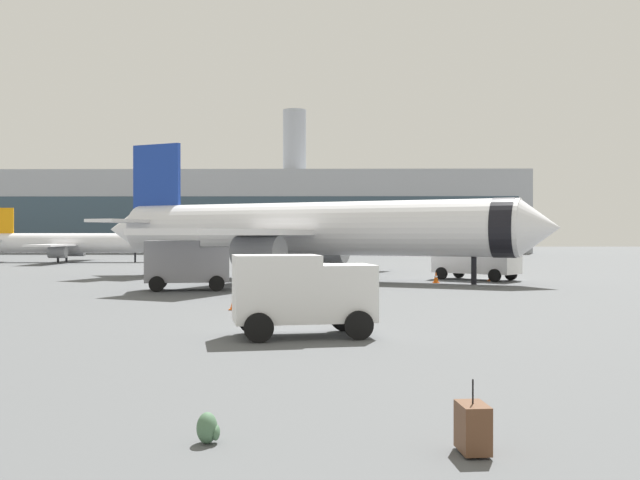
# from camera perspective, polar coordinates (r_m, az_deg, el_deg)

# --- Properties ---
(airplane_at_gate) EXTENTS (33.99, 31.22, 10.50)m
(airplane_at_gate) POSITION_cam_1_polar(r_m,az_deg,el_deg) (51.74, -1.17, 0.87)
(airplane_at_gate) COLOR white
(airplane_at_gate) RESTS_ON ground
(airplane_taxiing) EXTENTS (22.03, 19.84, 6.48)m
(airplane_taxiing) POSITION_cam_1_polar(r_m,az_deg,el_deg) (89.96, -19.22, -0.25)
(airplane_taxiing) COLOR white
(airplane_taxiing) RESTS_ON ground
(service_truck) EXTENTS (5.10, 3.19, 2.90)m
(service_truck) POSITION_cam_1_polar(r_m,az_deg,el_deg) (42.51, -10.62, -1.80)
(service_truck) COLOR gray
(service_truck) RESTS_ON ground
(fuel_truck) EXTENTS (6.14, 5.69, 3.20)m
(fuel_truck) POSITION_cam_1_polar(r_m,az_deg,el_deg) (52.58, 12.26, -1.20)
(fuel_truck) COLOR white
(fuel_truck) RESTS_ON ground
(cargo_van) EXTENTS (4.71, 3.08, 2.60)m
(cargo_van) POSITION_cam_1_polar(r_m,az_deg,el_deg) (22.68, -1.48, -4.09)
(cargo_van) COLOR white
(cargo_van) RESTS_ON ground
(safety_cone_near) EXTENTS (0.44, 0.44, 0.76)m
(safety_cone_near) POSITION_cam_1_polar(r_m,az_deg,el_deg) (48.83, 9.24, -2.96)
(safety_cone_near) COLOR #F2590C
(safety_cone_near) RESTS_ON ground
(safety_cone_mid) EXTENTS (0.44, 0.44, 0.67)m
(safety_cone_mid) POSITION_cam_1_polar(r_m,az_deg,el_deg) (51.61, 13.47, -2.84)
(safety_cone_mid) COLOR #F2590C
(safety_cone_mid) RESTS_ON ground
(safety_cone_far) EXTENTS (0.44, 0.44, 0.70)m
(safety_cone_far) POSITION_cam_1_polar(r_m,az_deg,el_deg) (31.12, -6.86, -4.92)
(safety_cone_far) COLOR #F2590C
(safety_cone_far) RESTS_ON ground
(rolling_suitcase) EXTENTS (0.46, 0.68, 1.10)m
(rolling_suitcase) POSITION_cam_1_polar(r_m,az_deg,el_deg) (11.07, 12.10, -14.42)
(rolling_suitcase) COLOR brown
(rolling_suitcase) RESTS_ON ground
(traveller_backpack) EXTENTS (0.36, 0.40, 0.48)m
(traveller_backpack) POSITION_cam_1_polar(r_m,az_deg,el_deg) (11.52, -8.93, -14.63)
(traveller_backpack) COLOR #476B4C
(traveller_backpack) RESTS_ON ground
(terminal_building) EXTENTS (101.04, 18.70, 26.97)m
(terminal_building) POSITION_cam_1_polar(r_m,az_deg,el_deg) (136.18, -5.41, 2.22)
(terminal_building) COLOR #9EA3AD
(terminal_building) RESTS_ON ground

